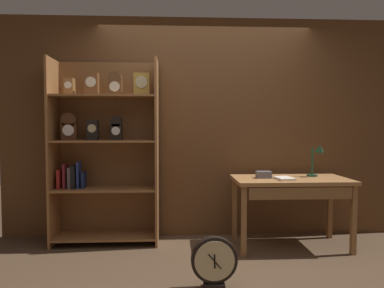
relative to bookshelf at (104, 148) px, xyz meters
name	(u,v)px	position (x,y,z in m)	size (l,w,h in m)	color
ground_plane	(218,281)	(1.16, -1.06, -1.07)	(10.00, 10.00, 0.00)	#4C3826
back_wood_panel	(205,128)	(1.16, 0.22, 0.23)	(4.80, 0.05, 2.60)	brown
bookshelf	(104,148)	(0.00, 0.00, 0.00)	(1.17, 0.40, 2.06)	brown
workbench	(291,187)	(2.06, -0.27, -0.41)	(1.23, 0.64, 0.76)	#9E6B3D
desk_lamp	(317,157)	(2.38, -0.16, -0.09)	(0.18, 0.17, 0.37)	#1E472D
toolbox_small	(264,175)	(1.76, -0.23, -0.28)	(0.16, 0.11, 0.07)	#595960
open_repair_manual	(284,178)	(1.95, -0.36, -0.30)	(0.16, 0.22, 0.03)	silver
round_clock_large	(214,262)	(1.12, -1.17, -0.86)	(0.38, 0.11, 0.42)	black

